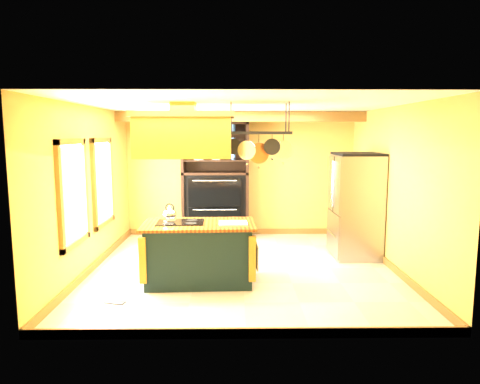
{
  "coord_description": "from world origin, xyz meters",
  "views": [
    {
      "loc": [
        -0.13,
        -6.96,
        2.25
      ],
      "look_at": [
        -0.04,
        0.3,
        1.26
      ],
      "focal_mm": 32.0,
      "sensor_mm": 36.0,
      "label": 1
    }
  ],
  "objects_px": {
    "range_hood": "(184,134)",
    "hutch": "(216,194)",
    "pot_rack": "(259,140)",
    "refrigerator": "(355,207)",
    "kitchen_island": "(199,252)"
  },
  "relations": [
    {
      "from": "range_hood",
      "to": "hutch",
      "type": "distance_m",
      "value": 3.19
    },
    {
      "from": "hutch",
      "to": "pot_rack",
      "type": "bearing_deg",
      "value": -74.87
    },
    {
      "from": "pot_rack",
      "to": "refrigerator",
      "type": "relative_size",
      "value": 0.53
    },
    {
      "from": "kitchen_island",
      "to": "pot_rack",
      "type": "relative_size",
      "value": 1.74
    },
    {
      "from": "pot_rack",
      "to": "refrigerator",
      "type": "bearing_deg",
      "value": 36.92
    },
    {
      "from": "kitchen_island",
      "to": "pot_rack",
      "type": "distance_m",
      "value": 1.92
    },
    {
      "from": "kitchen_island",
      "to": "range_hood",
      "type": "bearing_deg",
      "value": 178.12
    },
    {
      "from": "range_hood",
      "to": "refrigerator",
      "type": "xyz_separation_m",
      "value": [
        2.95,
        1.4,
        -1.34
      ]
    },
    {
      "from": "pot_rack",
      "to": "refrigerator",
      "type": "height_order",
      "value": "pot_rack"
    },
    {
      "from": "kitchen_island",
      "to": "range_hood",
      "type": "height_order",
      "value": "range_hood"
    },
    {
      "from": "kitchen_island",
      "to": "range_hood",
      "type": "distance_m",
      "value": 1.79
    },
    {
      "from": "range_hood",
      "to": "hutch",
      "type": "height_order",
      "value": "range_hood"
    },
    {
      "from": "range_hood",
      "to": "hutch",
      "type": "relative_size",
      "value": 0.58
    },
    {
      "from": "pot_rack",
      "to": "refrigerator",
      "type": "distance_m",
      "value": 2.62
    },
    {
      "from": "hutch",
      "to": "kitchen_island",
      "type": "bearing_deg",
      "value": -92.52
    }
  ]
}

